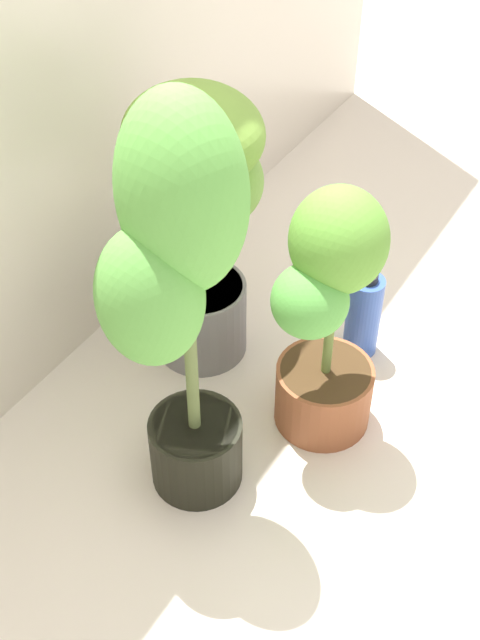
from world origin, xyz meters
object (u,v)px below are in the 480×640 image
at_px(potted_plant_back_left, 177,284).
at_px(potted_plant_center, 327,317).
at_px(potted_plant_back_center, 198,202).
at_px(nutrient_bottle, 363,315).

xyz_separation_m(potted_plant_back_left, potted_plant_center, (0.32, -0.17, -0.25)).
height_order(potted_plant_back_left, potted_plant_back_center, potted_plant_back_left).
bearing_deg(potted_plant_center, potted_plant_back_left, 152.45).
relative_size(potted_plant_back_center, potted_plant_center, 1.13).
bearing_deg(potted_plant_back_left, potted_plant_center, -27.55).
distance_m(potted_plant_back_center, nutrient_bottle, 0.55).
xyz_separation_m(potted_plant_back_center, nutrient_bottle, (0.21, -0.37, -0.35)).
relative_size(potted_plant_back_left, potted_plant_center, 1.46).
relative_size(potted_plant_back_left, potted_plant_back_center, 1.29).
height_order(potted_plant_back_center, nutrient_bottle, potted_plant_back_center).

